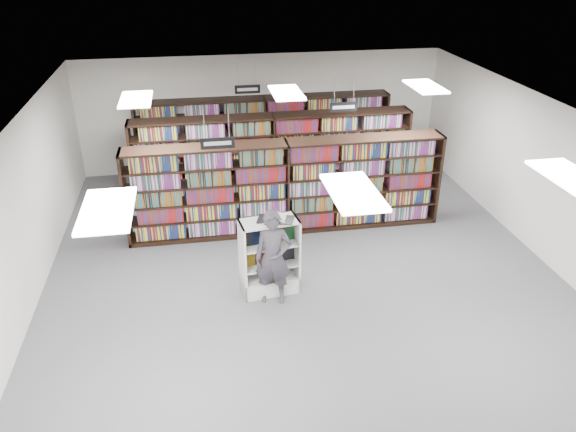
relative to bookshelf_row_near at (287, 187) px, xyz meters
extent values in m
plane|color=#525156|center=(0.00, -2.00, -1.05)|extent=(12.00, 12.00, 0.00)
cube|color=silver|center=(0.00, -2.00, 2.15)|extent=(10.00, 12.00, 0.10)
cube|color=white|center=(0.00, 4.00, 0.55)|extent=(10.00, 0.10, 3.20)
cube|color=white|center=(-5.00, -2.00, 0.55)|extent=(0.10, 12.00, 3.20)
cube|color=white|center=(5.00, -2.00, 0.55)|extent=(0.10, 12.00, 3.20)
cube|color=black|center=(0.00, 0.00, 0.00)|extent=(7.00, 0.60, 2.10)
cube|color=maroon|center=(0.00, 0.00, 0.00)|extent=(6.88, 0.42, 1.98)
cube|color=black|center=(0.00, 2.00, 0.00)|extent=(7.00, 0.60, 2.10)
cube|color=maroon|center=(0.00, 2.00, 0.00)|extent=(6.88, 0.42, 1.98)
cube|color=black|center=(0.00, 3.70, 0.00)|extent=(7.00, 0.60, 2.10)
cube|color=maroon|center=(0.00, 3.70, 0.00)|extent=(6.88, 0.42, 1.98)
cylinder|color=#B2B2B7|center=(-1.73, -1.00, 1.86)|extent=(0.01, 0.01, 0.58)
cylinder|color=#B2B2B7|center=(-1.27, -1.00, 1.86)|extent=(0.01, 0.01, 0.58)
cube|color=black|center=(-1.50, -1.00, 1.46)|extent=(0.65, 0.02, 0.22)
cube|color=silver|center=(-1.50, -1.01, 1.46)|extent=(0.52, 0.00, 0.08)
cylinder|color=#B2B2B7|center=(1.27, 1.00, 1.86)|extent=(0.01, 0.01, 0.58)
cylinder|color=#B2B2B7|center=(1.73, 1.00, 1.86)|extent=(0.01, 0.01, 0.58)
cube|color=black|center=(1.50, 1.00, 1.46)|extent=(0.65, 0.02, 0.22)
cube|color=silver|center=(1.50, 0.99, 1.46)|extent=(0.52, 0.00, 0.08)
cylinder|color=#B2B2B7|center=(-0.73, 3.00, 1.86)|extent=(0.01, 0.01, 0.58)
cylinder|color=#B2B2B7|center=(-0.27, 3.00, 1.86)|extent=(0.01, 0.01, 0.58)
cube|color=black|center=(-0.50, 3.00, 1.46)|extent=(0.65, 0.02, 0.22)
cube|color=silver|center=(-0.50, 2.99, 1.46)|extent=(0.52, 0.00, 0.08)
cube|color=white|center=(-3.00, -5.00, 2.11)|extent=(0.60, 1.20, 0.04)
cube|color=white|center=(0.00, -5.00, 2.11)|extent=(0.60, 1.20, 0.04)
cube|color=white|center=(3.00, -5.00, 2.11)|extent=(0.60, 1.20, 0.04)
cube|color=white|center=(-3.00, 0.00, 2.11)|extent=(0.60, 1.20, 0.04)
cube|color=white|center=(0.00, 0.00, 2.11)|extent=(0.60, 1.20, 0.04)
cube|color=white|center=(3.00, 0.00, 2.11)|extent=(0.60, 1.20, 0.04)
cube|color=white|center=(-0.73, -2.38, -0.89)|extent=(1.12, 0.67, 0.32)
cube|color=white|center=(-1.23, -2.44, -0.31)|extent=(0.11, 0.53, 1.49)
cube|color=white|center=(-0.22, -2.31, -0.31)|extent=(0.11, 0.53, 1.49)
cube|color=white|center=(-0.76, -2.13, -0.31)|extent=(1.06, 0.17, 1.49)
cube|color=white|center=(-0.73, -2.38, 0.42)|extent=(1.12, 0.67, 0.03)
cube|color=white|center=(-0.73, -2.38, -0.47)|extent=(1.04, 0.62, 0.02)
cube|color=white|center=(-0.73, -2.38, -0.04)|extent=(1.04, 0.62, 0.02)
cube|color=black|center=(-1.14, -2.38, 0.13)|extent=(0.22, 0.10, 0.32)
cube|color=black|center=(-0.94, -2.35, 0.13)|extent=(0.22, 0.10, 0.32)
cube|color=#BB9419|center=(-0.73, -2.33, 0.13)|extent=(0.22, 0.10, 0.32)
cube|color=maroon|center=(-0.53, -2.30, 0.13)|extent=(0.22, 0.10, 0.32)
cube|color=#164621|center=(-0.33, -2.27, 0.13)|extent=(0.22, 0.10, 0.32)
cube|color=#BB9419|center=(-1.12, -2.38, -0.30)|extent=(0.24, 0.09, 0.30)
cube|color=maroon|center=(-0.86, -2.35, -0.30)|extent=(0.24, 0.09, 0.30)
cube|color=#164621|center=(-0.61, -2.31, -0.30)|extent=(0.24, 0.09, 0.30)
cube|color=black|center=(-0.35, -2.28, -0.30)|extent=(0.24, 0.09, 0.30)
cube|color=black|center=(-0.60, -2.37, 0.44)|extent=(0.72, 0.54, 0.02)
cube|color=white|center=(-0.76, -2.37, 0.46)|extent=(0.37, 0.41, 0.06)
cube|color=white|center=(-0.45, -2.37, 0.46)|extent=(0.37, 0.41, 0.08)
cylinder|color=white|center=(-0.62, -2.37, 0.50)|extent=(0.19, 0.34, 0.10)
imported|color=#444049|center=(-0.70, -2.70, -0.14)|extent=(0.74, 0.56, 1.81)
camera|label=1|loc=(-1.91, -11.20, 5.02)|focal=35.00mm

